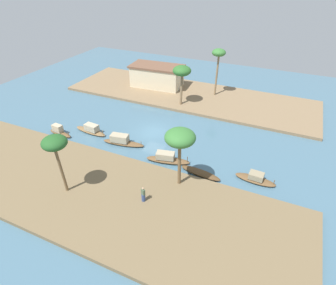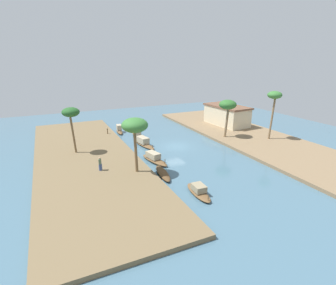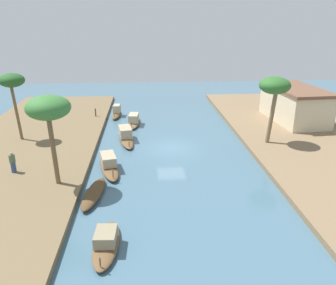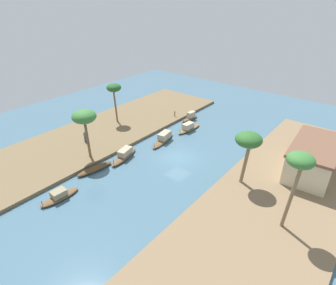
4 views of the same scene
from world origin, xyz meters
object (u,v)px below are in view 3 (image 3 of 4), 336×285
sampan_upstream_small (94,193)px  sampan_open_hull (117,113)px  sampan_with_tall_canopy (109,165)px  palm_tree_right_short (275,87)px  sampan_with_red_awning (106,242)px  riverside_building (295,104)px  mooring_post (96,112)px  person_on_near_bank (13,164)px  palm_tree_left_near (12,82)px  sampan_foreground (134,121)px  sampan_midstream (126,136)px  palm_tree_left_far (48,109)px

sampan_upstream_small → sampan_open_hull: size_ratio=1.25×
sampan_with_tall_canopy → palm_tree_right_short: size_ratio=0.85×
sampan_with_red_awning → riverside_building: bearing=140.9°
sampan_with_red_awning → mooring_post: 23.28m
sampan_with_red_awning → person_on_near_bank: (-8.61, -7.41, 0.69)m
sampan_open_hull → person_on_near_bank: size_ratio=2.35×
sampan_upstream_small → palm_tree_left_near: palm_tree_left_near is taller
sampan_with_red_awning → mooring_post: size_ratio=4.61×
sampan_open_hull → mooring_post: size_ratio=4.09×
sampan_foreground → mooring_post: 4.87m
sampan_midstream → sampan_open_hull: sampan_open_hull is taller
palm_tree_left_near → palm_tree_left_far: (9.18, 5.40, -0.10)m
person_on_near_bank → palm_tree_left_far: palm_tree_left_far is taller
person_on_near_bank → mooring_post: (-14.41, 3.98, -0.20)m
sampan_midstream → palm_tree_right_short: (2.37, 12.81, 4.85)m
sampan_upstream_small → palm_tree_left_far: bearing=-109.4°
sampan_with_tall_canopy → sampan_open_hull: 14.79m
sampan_with_tall_canopy → palm_tree_left_far: bearing=-62.2°
sampan_foreground → sampan_with_red_awning: 20.85m
sampan_midstream → palm_tree_left_near: bearing=-99.9°
sampan_open_hull → palm_tree_left_far: bearing=-3.0°
palm_tree_left_far → sampan_upstream_small: bearing=62.7°
sampan_with_red_awning → sampan_upstream_small: bearing=-163.1°
sampan_with_red_awning → sampan_open_hull: sampan_open_hull is taller
palm_tree_left_far → palm_tree_right_short: 18.26m
palm_tree_left_far → palm_tree_right_short: bearing=111.9°
sampan_open_hull → mooring_post: bearing=-57.2°
sampan_upstream_small → palm_tree_left_near: bearing=-134.9°
riverside_building → sampan_foreground: bearing=-97.2°
palm_tree_right_short → sampan_with_red_awning: bearing=-44.1°
person_on_near_bank → mooring_post: person_on_near_bank is taller
palm_tree_left_far → riverside_building: 25.80m
sampan_foreground → sampan_with_tall_canopy: sampan_foreground is taller
sampan_upstream_small → sampan_open_hull: bearing=-172.6°
sampan_foreground → sampan_with_red_awning: sampan_foreground is taller
sampan_open_hull → palm_tree_right_short: 18.46m
sampan_foreground → palm_tree_left_far: bearing=-13.5°
person_on_near_bank → mooring_post: bearing=-171.2°
sampan_foreground → palm_tree_right_short: bearing=63.9°
sampan_foreground → palm_tree_left_near: (5.01, -10.19, 5.18)m
sampan_with_red_awning → mooring_post: (-23.02, -3.44, 0.49)m
sampan_with_red_awning → palm_tree_left_far: (-6.64, -3.90, 5.17)m
mooring_post → sampan_midstream: bearing=27.0°
sampan_foreground → palm_tree_left_near: palm_tree_left_near is taller
sampan_foreground → person_on_near_bank: bearing=-29.0°
sampan_midstream → mooring_post: mooring_post is taller
sampan_upstream_small → palm_tree_right_short: bearing=127.4°
palm_tree_left_far → palm_tree_left_near: bearing=-149.5°
sampan_upstream_small → sampan_with_red_awning: 5.48m
sampan_foreground → person_on_near_bank: size_ratio=3.11×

